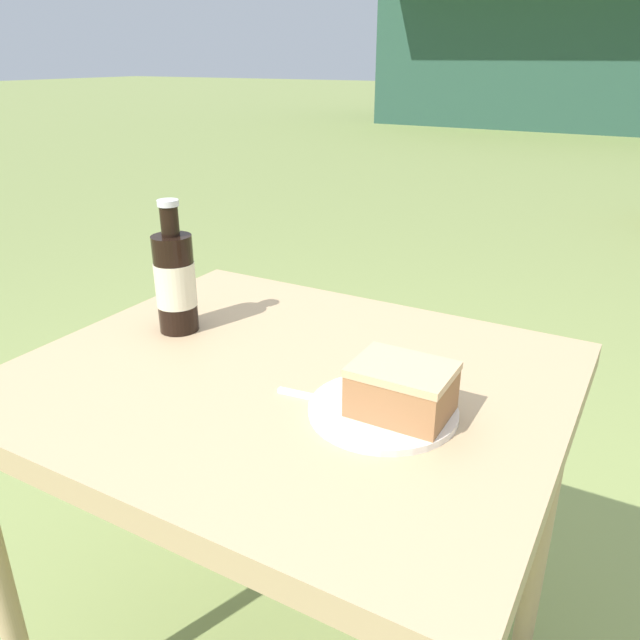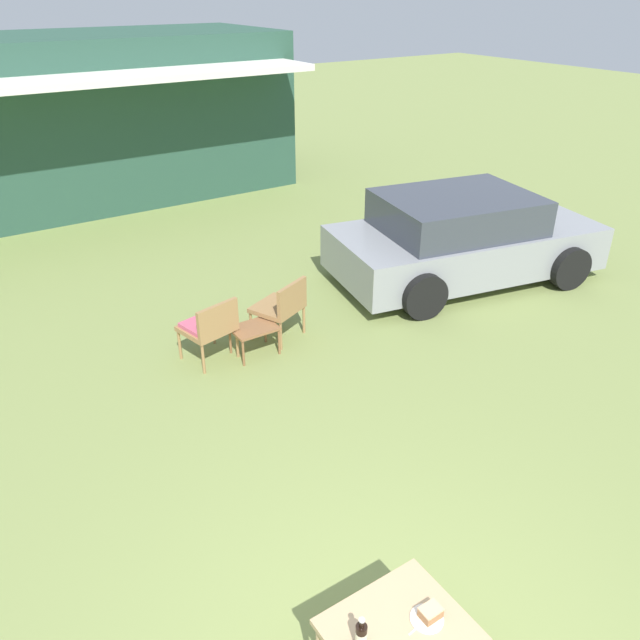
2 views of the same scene
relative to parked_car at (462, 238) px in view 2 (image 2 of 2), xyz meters
The scene contains 9 objects.
cabin_building 8.75m from the parked_car, 121.03° to the left, with size 10.11×4.65×3.17m.
parked_car is the anchor object (origin of this frame).
wicker_chair_cushioned 4.20m from the parked_car, behind, with size 0.67×0.64×0.80m.
wicker_chair_plain 3.22m from the parked_car, behind, with size 0.73×0.71×0.80m.
garden_side_table 3.72m from the parked_car, behind, with size 0.54×0.40×0.37m.
patio_table 6.70m from the parked_car, 137.84° to the right, with size 0.82×0.69×0.70m.
cake_on_plate 6.59m from the parked_car, 136.47° to the right, with size 0.20×0.20×0.08m.
cola_bottle_near 6.87m from the parked_car, 139.53° to the right, with size 0.07×0.07×0.23m.
fork 6.65m from the parked_car, 136.86° to the right, with size 0.20×0.03×0.01m.
Camera 2 is at (-1.68, -1.70, 4.04)m, focal length 35.00 mm.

